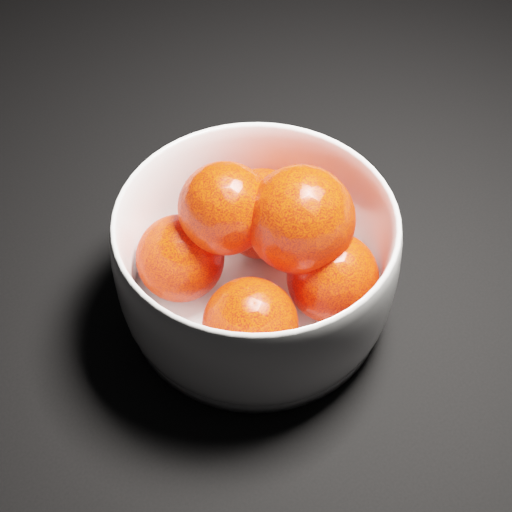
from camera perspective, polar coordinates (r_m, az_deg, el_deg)
ground at (r=0.61m, az=-7.94°, el=0.02°), size 3.00×3.00×0.00m
bowl at (r=0.53m, az=0.00°, el=-0.36°), size 0.21×0.21×0.10m
orange_pile at (r=0.53m, az=0.50°, el=0.84°), size 0.15×0.15×0.12m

